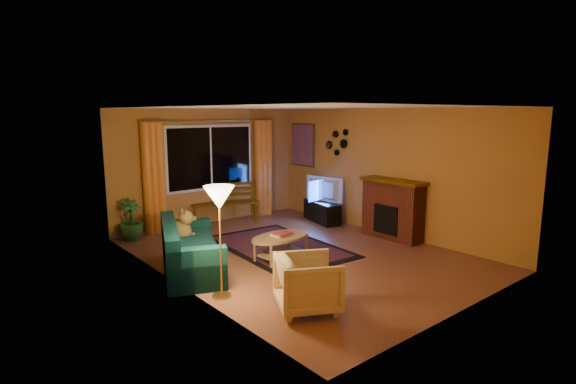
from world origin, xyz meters
TOP-DOWN VIEW (x-y plane):
  - floor at (0.00, 0.00)m, footprint 4.50×6.00m
  - ceiling at (0.00, 0.00)m, footprint 4.50×6.00m
  - wall_back at (0.00, 3.01)m, footprint 4.50×0.02m
  - wall_left at (-2.26, 0.00)m, footprint 0.02×6.00m
  - wall_right at (2.26, 0.00)m, footprint 0.02×6.00m
  - window at (0.00, 2.94)m, footprint 2.00×0.02m
  - curtain_rod at (0.00, 2.90)m, footprint 3.20×0.03m
  - curtain_left at (-1.35, 2.88)m, footprint 0.36×0.36m
  - curtain_right at (1.35, 2.88)m, footprint 0.36×0.36m
  - bench at (0.20, 2.75)m, footprint 1.54×0.99m
  - potted_plant at (-1.92, 2.71)m, footprint 0.59×0.59m
  - sofa at (-1.84, 0.41)m, footprint 1.47×2.06m
  - dog at (-1.79, 0.84)m, footprint 0.34×0.43m
  - armchair at (-1.38, -1.76)m, footprint 0.95×0.97m
  - floor_lamp at (-2.00, -0.74)m, footprint 0.26×0.26m
  - rug at (-0.02, 0.54)m, footprint 1.93×2.85m
  - coffee_table at (-0.44, -0.04)m, footprint 1.21×1.21m
  - tv_console at (1.92, 1.44)m, footprint 0.63×1.15m
  - television at (1.92, 1.44)m, footprint 0.32×0.96m
  - fireplace at (2.05, -0.40)m, footprint 0.40×1.20m
  - mirror_cluster at (2.21, 1.30)m, footprint 0.06×0.60m
  - painting at (2.22, 2.45)m, footprint 0.04×0.76m

SIDE VIEW (x-z plane):
  - floor at x=0.00m, z-range -0.02..0.00m
  - rug at x=-0.02m, z-range 0.00..0.02m
  - coffee_table at x=-0.44m, z-range 0.00..0.41m
  - bench at x=0.20m, z-range 0.00..0.45m
  - tv_console at x=1.92m, z-range 0.00..0.46m
  - armchair at x=-1.38m, z-range 0.00..0.76m
  - sofa at x=-1.84m, z-range 0.00..0.77m
  - potted_plant at x=-1.92m, z-range 0.00..0.80m
  - fireplace at x=2.05m, z-range 0.00..1.10m
  - dog at x=-1.79m, z-range 0.38..0.81m
  - television at x=1.92m, z-range 0.46..1.01m
  - floor_lamp at x=-2.00m, z-range 0.00..1.49m
  - curtain_left at x=-1.35m, z-range 0.00..2.24m
  - curtain_right at x=1.35m, z-range 0.00..2.24m
  - wall_back at x=0.00m, z-range 0.00..2.50m
  - wall_left at x=-2.26m, z-range 0.00..2.50m
  - wall_right at x=2.26m, z-range 0.00..2.50m
  - window at x=0.00m, z-range 0.80..2.10m
  - painting at x=2.22m, z-range 1.17..2.13m
  - mirror_cluster at x=2.21m, z-range 1.52..2.08m
  - curtain_rod at x=0.00m, z-range 2.23..2.27m
  - ceiling at x=0.00m, z-range 2.50..2.52m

